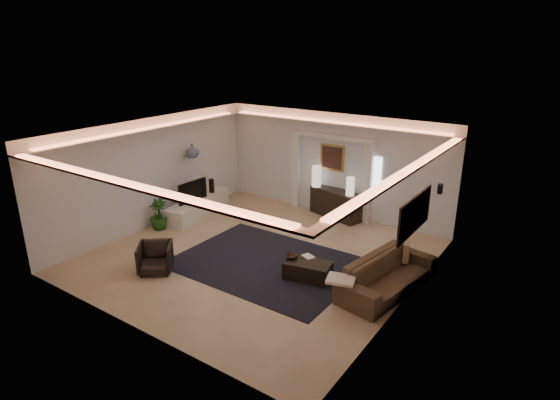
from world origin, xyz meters
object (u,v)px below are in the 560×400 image
Objects in this scene: console at (336,203)px; sofa at (388,274)px; coffee_table at (308,270)px; armchair at (155,258)px.

console is 4.11m from sofa.
coffee_table is (-1.55, -0.51, -0.14)m from sofa.
armchair is at bearing 125.04° from sofa.
sofa is (2.79, -3.02, -0.05)m from console.
console is at bearing 31.93° from armchair.
armchair is at bearing -162.56° from coffee_table.
console reaches higher than armchair.
sofa is 1.64m from coffee_table.
coffee_table is 1.35× the size of armchair.
coffee_table is at bearing 118.00° from sofa.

